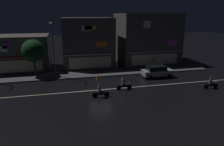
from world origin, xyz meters
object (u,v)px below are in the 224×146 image
(motorcycle_lead, at_px, (124,84))
(motorcycle_opposite_lane, at_px, (211,83))
(pedestrian_on_sidewalk, at_px, (153,64))
(traffic_cone, at_px, (97,77))
(motorcycle_following, at_px, (100,92))
(parked_car_near_kerb, at_px, (157,71))
(streetlamp_mid, at_px, (53,45))

(motorcycle_lead, height_order, motorcycle_opposite_lane, same)
(pedestrian_on_sidewalk, xyz_separation_m, motorcycle_opposite_lane, (3.20, -9.50, -0.44))
(motorcycle_opposite_lane, relative_size, traffic_cone, 3.45)
(pedestrian_on_sidewalk, height_order, motorcycle_following, pedestrian_on_sidewalk)
(motorcycle_lead, distance_m, motorcycle_opposite_lane, 10.54)
(pedestrian_on_sidewalk, height_order, parked_car_near_kerb, pedestrian_on_sidewalk)
(streetlamp_mid, distance_m, traffic_cone, 7.37)
(parked_car_near_kerb, bearing_deg, streetlamp_mid, 168.03)
(streetlamp_mid, height_order, motorcycle_opposite_lane, streetlamp_mid)
(motorcycle_following, relative_size, traffic_cone, 3.45)
(streetlamp_mid, bearing_deg, pedestrian_on_sidewalk, 2.93)
(parked_car_near_kerb, height_order, motorcycle_following, parked_car_near_kerb)
(motorcycle_following, bearing_deg, motorcycle_lead, -160.00)
(motorcycle_following, height_order, motorcycle_opposite_lane, same)
(motorcycle_following, xyz_separation_m, motorcycle_opposite_lane, (13.45, -0.33, 0.00))
(streetlamp_mid, height_order, traffic_cone, streetlamp_mid)
(motorcycle_lead, bearing_deg, motorcycle_opposite_lane, 172.42)
(streetlamp_mid, xyz_separation_m, traffic_cone, (5.63, -1.99, -4.32))
(motorcycle_following, distance_m, motorcycle_opposite_lane, 13.46)
(parked_car_near_kerb, height_order, traffic_cone, parked_car_near_kerb)
(pedestrian_on_sidewalk, relative_size, parked_car_near_kerb, 0.46)
(streetlamp_mid, bearing_deg, motorcycle_opposite_lane, -25.36)
(streetlamp_mid, distance_m, motorcycle_lead, 11.21)
(motorcycle_lead, relative_size, motorcycle_following, 1.00)
(traffic_cone, bearing_deg, streetlamp_mid, 160.52)
(motorcycle_following, distance_m, traffic_cone, 6.45)
(parked_car_near_kerb, distance_m, motorcycle_following, 10.61)
(pedestrian_on_sidewalk, bearing_deg, streetlamp_mid, 111.86)
(streetlamp_mid, height_order, motorcycle_lead, streetlamp_mid)
(pedestrian_on_sidewalk, xyz_separation_m, parked_car_near_kerb, (-1.13, -3.76, -0.20))
(motorcycle_opposite_lane, bearing_deg, streetlamp_mid, -21.54)
(motorcycle_lead, distance_m, traffic_cone, 5.31)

